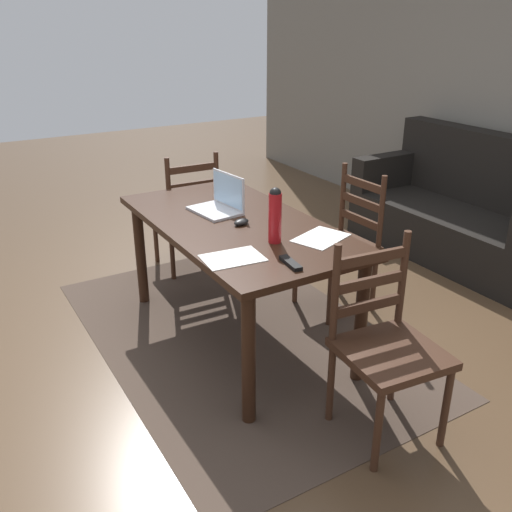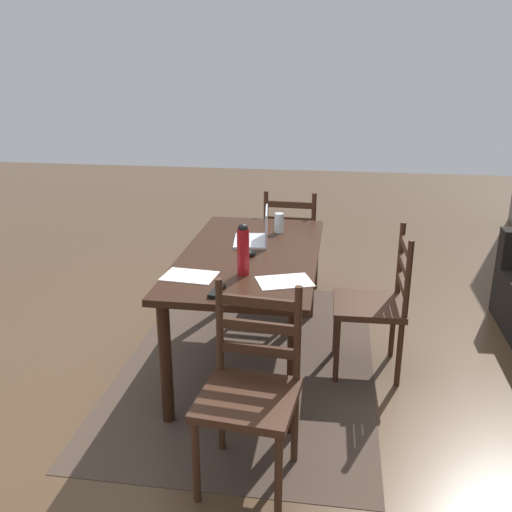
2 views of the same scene
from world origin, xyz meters
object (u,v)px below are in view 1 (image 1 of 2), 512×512
(chair_left_far, at_px, (187,213))
(water_bottle, at_px, (275,214))
(computer_mouse, at_px, (242,222))
(couch, at_px, (464,213))
(chair_right_far, at_px, (386,347))
(drinking_glass, at_px, (219,187))
(tv_remote, at_px, (291,263))
(laptop, at_px, (221,202))
(chair_far_head, at_px, (341,243))
(dining_table, at_px, (236,237))

(chair_left_far, bearing_deg, water_bottle, -5.65)
(water_bottle, distance_m, computer_mouse, 0.35)
(chair_left_far, distance_m, couch, 2.29)
(chair_right_far, relative_size, computer_mouse, 9.50)
(couch, xyz_separation_m, drinking_glass, (-0.27, -2.14, 0.48))
(computer_mouse, bearing_deg, chair_left_far, 158.08)
(tv_remote, bearing_deg, water_bottle, 79.08)
(water_bottle, height_order, tv_remote, water_bottle)
(laptop, relative_size, drinking_glass, 2.50)
(chair_far_head, height_order, tv_remote, chair_far_head)
(tv_remote, bearing_deg, couch, 27.36)
(couch, distance_m, computer_mouse, 2.32)
(dining_table, bearing_deg, tv_remote, -6.02)
(chair_right_far, height_order, drinking_glass, chair_right_far)
(chair_far_head, relative_size, laptop, 2.76)
(dining_table, bearing_deg, laptop, 176.15)
(chair_left_far, relative_size, water_bottle, 3.17)
(water_bottle, height_order, drinking_glass, water_bottle)
(chair_right_far, distance_m, water_bottle, 0.87)
(dining_table, xyz_separation_m, laptop, (-0.22, 0.01, 0.16))
(dining_table, xyz_separation_m, couch, (-0.20, 2.27, -0.31))
(dining_table, relative_size, chair_far_head, 1.73)
(dining_table, xyz_separation_m, computer_mouse, (0.06, 0.00, 0.11))
(computer_mouse, bearing_deg, laptop, 163.53)
(couch, distance_m, water_bottle, 2.39)
(couch, relative_size, laptop, 5.23)
(dining_table, distance_m, tv_remote, 0.68)
(couch, height_order, laptop, couch)
(water_bottle, relative_size, computer_mouse, 3.00)
(chair_far_head, xyz_separation_m, tv_remote, (0.67, -0.87, 0.31))
(chair_right_far, relative_size, chair_far_head, 1.00)
(laptop, height_order, drinking_glass, laptop)
(dining_table, height_order, chair_far_head, chair_far_head)
(couch, bearing_deg, chair_left_far, -113.44)
(laptop, bearing_deg, drinking_glass, 155.38)
(dining_table, height_order, laptop, laptop)
(chair_far_head, height_order, laptop, laptop)
(drinking_glass, bearing_deg, tv_remote, -9.98)
(chair_far_head, relative_size, water_bottle, 3.17)
(chair_left_far, relative_size, drinking_glass, 6.91)
(couch, relative_size, computer_mouse, 18.00)
(chair_right_far, xyz_separation_m, tv_remote, (-0.44, -0.25, 0.31))
(couch, bearing_deg, dining_table, -84.92)
(chair_far_head, xyz_separation_m, couch, (-0.20, 1.47, -0.11))
(dining_table, relative_size, water_bottle, 5.48)
(dining_table, bearing_deg, chair_far_head, 90.08)
(drinking_glass, relative_size, computer_mouse, 1.38)
(laptop, bearing_deg, computer_mouse, -2.71)
(chair_far_head, bearing_deg, chair_right_far, -29.30)
(computer_mouse, bearing_deg, tv_remote, -20.53)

